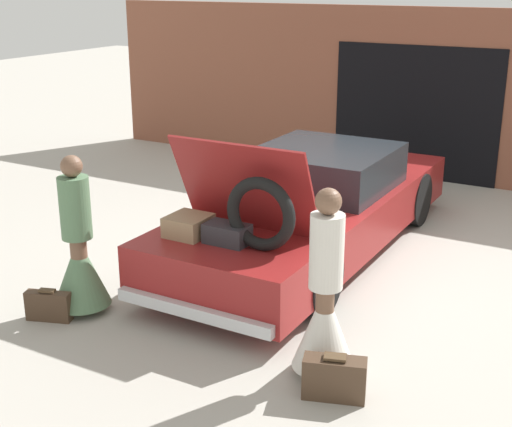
% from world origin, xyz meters
% --- Properties ---
extents(ground_plane, '(40.00, 40.00, 0.00)m').
position_xyz_m(ground_plane, '(0.00, 0.00, 0.00)').
color(ground_plane, '#ADA89E').
extents(garage_wall_back, '(12.00, 0.14, 2.80)m').
position_xyz_m(garage_wall_back, '(0.00, 3.99, 1.39)').
color(garage_wall_back, brown).
rests_on(garage_wall_back, ground_plane).
extents(car, '(1.84, 5.26, 1.74)m').
position_xyz_m(car, '(0.00, 0.00, 0.57)').
color(car, maroon).
rests_on(car, ground_plane).
extents(person_left, '(0.58, 0.58, 1.64)m').
position_xyz_m(person_left, '(-1.32, -2.68, 0.59)').
color(person_left, brown).
rests_on(person_left, ground_plane).
extents(person_right, '(0.54, 0.54, 1.67)m').
position_xyz_m(person_right, '(1.32, -2.59, 0.60)').
color(person_right, brown).
rests_on(person_right, ground_plane).
extents(suitcase_beside_left_person, '(0.47, 0.27, 0.33)m').
position_xyz_m(suitcase_beside_left_person, '(-1.47, -3.02, 0.15)').
color(suitcase_beside_left_person, '#473323').
rests_on(suitcase_beside_left_person, ground_plane).
extents(suitcase_beside_right_person, '(0.55, 0.34, 0.38)m').
position_xyz_m(suitcase_beside_right_person, '(1.56, -2.88, 0.18)').
color(suitcase_beside_right_person, '#473323').
rests_on(suitcase_beside_right_person, ground_plane).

